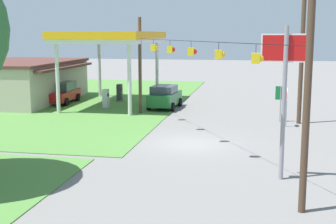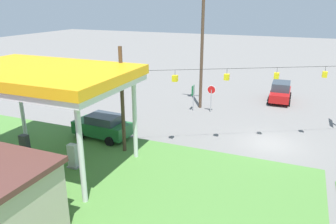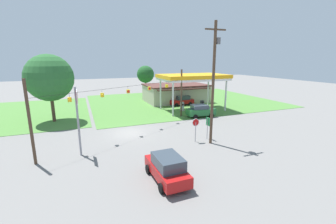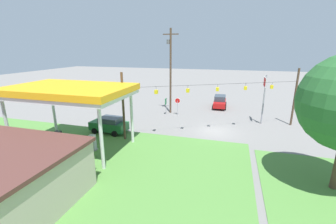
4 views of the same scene
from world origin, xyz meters
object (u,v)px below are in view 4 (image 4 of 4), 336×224
route_sign (166,103)px  utility_pole_main (170,68)px  stop_sign_roadside (177,103)px  stop_sign_overhead (264,90)px  fuel_pump_near (93,143)px  car_at_pumps_front (109,125)px  car_at_pumps_rear (34,161)px  fuel_pump_far (59,139)px  gas_station_canopy (70,92)px  car_on_crossroad (220,102)px

route_sign → utility_pole_main: utility_pole_main is taller
stop_sign_roadside → utility_pole_main: utility_pole_main is taller
stop_sign_roadside → stop_sign_overhead: stop_sign_overhead is taller
fuel_pump_near → stop_sign_roadside: size_ratio=0.61×
car_at_pumps_front → car_at_pumps_rear: bearing=86.2°
car_at_pumps_front → stop_sign_roadside: bearing=-119.2°
fuel_pump_far → stop_sign_overhead: stop_sign_overhead is taller
car_at_pumps_front → car_at_pumps_rear: car_at_pumps_front is taller
gas_station_canopy → fuel_pump_near: bearing=-179.9°
fuel_pump_far → route_sign: 15.00m
car_at_pumps_front → fuel_pump_near: bearing=104.4°
fuel_pump_near → car_at_pumps_front: (0.90, -4.55, 0.23)m
utility_pole_main → route_sign: bearing=75.6°
gas_station_canopy → route_sign: (-5.07, -13.24, -3.78)m
stop_sign_overhead → utility_pole_main: utility_pole_main is taller
route_sign → gas_station_canopy: bearing=69.0°
gas_station_canopy → route_sign: bearing=-111.0°
gas_station_canopy → car_on_crossroad: bearing=-122.0°
fuel_pump_near → route_sign: 13.65m
fuel_pump_far → utility_pole_main: utility_pole_main is taller
gas_station_canopy → utility_pole_main: size_ratio=0.91×
car_on_crossroad → stop_sign_overhead: size_ratio=0.74×
car_at_pumps_front → stop_sign_overhead: bearing=-150.9°
fuel_pump_near → utility_pole_main: (-3.49, -14.44, 5.87)m
gas_station_canopy → fuel_pump_far: 5.13m
fuel_pump_near → route_sign: route_sign is taller
fuel_pump_far → route_sign: (-6.97, -13.24, 0.99)m
utility_pole_main → car_at_pumps_rear: bearing=73.8°
car_at_pumps_rear → stop_sign_overhead: 25.16m
car_at_pumps_front → utility_pole_main: (-4.38, -9.88, 5.64)m
gas_station_canopy → fuel_pump_near: gas_station_canopy is taller
car_at_pumps_front → stop_sign_roadside: stop_sign_roadside is taller
utility_pole_main → stop_sign_overhead: bearing=172.1°
gas_station_canopy → stop_sign_overhead: (-17.83, -12.71, -1.16)m
stop_sign_roadside → gas_station_canopy: bearing=-116.4°
fuel_pump_far → car_at_pumps_rear: bearing=111.0°
car_at_pumps_rear → stop_sign_overhead: (-17.97, -17.28, 3.41)m
car_at_pumps_front → stop_sign_overhead: 19.01m
car_on_crossroad → stop_sign_overhead: 9.49m
car_on_crossroad → route_sign: route_sign is taller
gas_station_canopy → car_at_pumps_rear: gas_station_canopy is taller
car_on_crossroad → stop_sign_roadside: stop_sign_roadside is taller
fuel_pump_far → car_on_crossroad: (-14.15, -19.62, 0.25)m
car_on_crossroad → gas_station_canopy: bearing=-33.3°
gas_station_canopy → car_at_pumps_rear: bearing=88.2°
gas_station_canopy → car_on_crossroad: gas_station_canopy is taller
car_at_pumps_front → gas_station_canopy: bearing=80.9°
fuel_pump_near → car_at_pumps_rear: car_at_pumps_rear is taller
gas_station_canopy → fuel_pump_far: (1.90, -0.00, -4.76)m
gas_station_canopy → stop_sign_overhead: bearing=-144.5°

